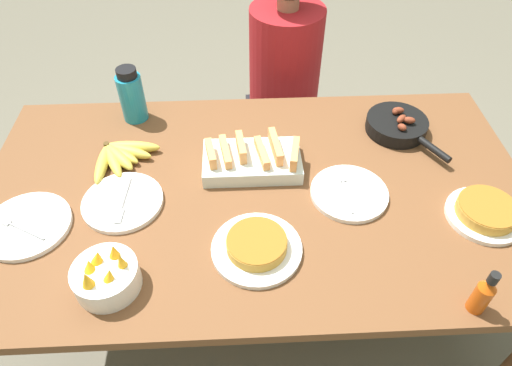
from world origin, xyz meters
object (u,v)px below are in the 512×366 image
frittata_plate_side (486,212)px  banana_bunch (120,155)px  empty_plate_near_front (27,225)px  water_bottle (132,96)px  empty_plate_far_left (349,193)px  person_figure (283,104)px  hot_sauce_bottle (483,294)px  fruit_bowl_mango (106,276)px  empty_plate_far_right (123,202)px  frittata_plate_center (257,246)px  melon_tray (252,159)px  skillet (398,125)px

frittata_plate_side → banana_bunch: bearing=164.6°
empty_plate_near_front → water_bottle: 0.58m
empty_plate_far_left → water_bottle: size_ratio=1.17×
empty_plate_far_left → person_figure: size_ratio=0.20×
banana_bunch → hot_sauce_bottle: size_ratio=1.36×
empty_plate_near_front → empty_plate_far_left: (0.98, 0.09, 0.00)m
fruit_bowl_mango → water_bottle: 0.73m
banana_bunch → water_bottle: 0.25m
empty_plate_far_right → water_bottle: bearing=92.3°
empty_plate_near_front → hot_sauce_bottle: (1.22, -0.32, 0.06)m
frittata_plate_center → water_bottle: size_ratio=1.23×
melon_tray → skillet: (0.53, 0.16, -0.01)m
fruit_bowl_mango → empty_plate_far_left: bearing=23.0°
hot_sauce_bottle → empty_plate_far_left: bearing=121.1°
hot_sauce_bottle → person_figure: person_figure is taller
empty_plate_near_front → hot_sauce_bottle: size_ratio=1.71×
skillet → frittata_plate_center: size_ratio=1.26×
skillet → melon_tray: bearing=-103.0°
empty_plate_near_front → empty_plate_far_right: 0.28m
empty_plate_near_front → empty_plate_far_left: bearing=5.0°
melon_tray → skillet: size_ratio=1.00×
hot_sauce_bottle → empty_plate_far_right: bearing=157.1°
melon_tray → fruit_bowl_mango: fruit_bowl_mango is taller
empty_plate_far_right → water_bottle: size_ratio=1.19×
melon_tray → empty_plate_far_left: 0.33m
frittata_plate_center → empty_plate_far_right: 0.45m
hot_sauce_bottle → person_figure: bearing=107.4°
skillet → person_figure: size_ratio=0.27×
frittata_plate_center → empty_plate_near_front: bearing=170.1°
frittata_plate_center → empty_plate_far_right: bearing=153.9°
skillet → empty_plate_far_left: skillet is taller
water_bottle → hot_sauce_bottle: size_ratio=1.38×
frittata_plate_center → hot_sauce_bottle: hot_sauce_bottle is taller
banana_bunch → melon_tray: (0.45, -0.06, 0.01)m
skillet → empty_plate_far_left: bearing=-67.3°
hot_sauce_bottle → frittata_plate_center: bearing=159.6°
empty_plate_near_front → person_figure: (0.85, 0.88, -0.22)m
empty_plate_near_front → fruit_bowl_mango: 0.35m
person_figure → empty_plate_far_right: bearing=-126.0°
empty_plate_near_front → water_bottle: (0.25, 0.52, 0.09)m
water_bottle → banana_bunch: bearing=-95.3°
banana_bunch → empty_plate_near_front: size_ratio=0.80×
frittata_plate_side → fruit_bowl_mango: bearing=-170.3°
empty_plate_near_front → water_bottle: size_ratio=1.24×
frittata_plate_side → person_figure: (-0.52, 0.90, -0.23)m
person_figure → water_bottle: bearing=-149.2°
fruit_bowl_mango → water_bottle: (-0.03, 0.73, 0.06)m
frittata_plate_center → hot_sauce_bottle: bearing=-20.4°
melon_tray → empty_plate_far_right: bearing=-160.2°
frittata_plate_center → water_bottle: (-0.42, 0.64, 0.08)m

